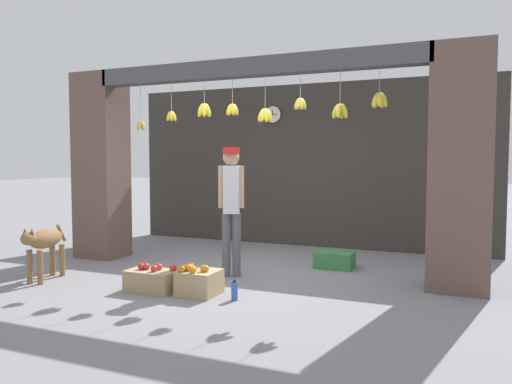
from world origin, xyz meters
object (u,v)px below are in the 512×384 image
Objects in this scene: dog at (44,242)px; shopkeeper at (231,200)px; fruit_crate_apples at (152,280)px; wall_clock at (273,114)px; fruit_crate_oranges at (199,281)px; produce_box_green at (335,260)px; water_bottle at (235,291)px.

shopkeeper is at bearing 107.32° from dog.
wall_clock is (0.11, 3.66, 2.25)m from fruit_crate_apples.
shopkeeper is 1.29m from fruit_crate_oranges.
fruit_crate_apples is at bearing 83.17° from dog.
fruit_crate_oranges is 2.29m from produce_box_green.
dog reaches higher than fruit_crate_apples.
fruit_crate_oranges is at bearing 174.20° from water_bottle.
shopkeeper is 1.47m from fruit_crate_apples.
shopkeeper is 1.46m from water_bottle.
wall_clock is at bearing 97.64° from fruit_crate_oranges.
fruit_crate_apples is at bearing -128.97° from produce_box_green.
produce_box_green is at bearing -155.99° from shopkeeper.
shopkeeper reaches higher than fruit_crate_oranges.
fruit_crate_oranges reaches higher than water_bottle.
fruit_crate_apples is (-0.59, -0.07, -0.02)m from fruit_crate_oranges.
wall_clock is (-1.57, 1.58, 2.27)m from produce_box_green.
fruit_crate_apples is at bearing -91.71° from wall_clock.
shopkeeper is at bearing -137.34° from produce_box_green.
shopkeeper reaches higher than dog.
water_bottle is (0.53, -1.01, -0.92)m from shopkeeper.
fruit_crate_apples is 1.07m from water_bottle.
water_bottle is (0.48, -0.05, -0.05)m from fruit_crate_oranges.
fruit_crate_oranges is (0.05, -0.96, -0.87)m from shopkeeper.
dog is at bearing -176.98° from water_bottle.
fruit_crate_oranges is 1.95× the size of water_bottle.
produce_box_green reaches higher than water_bottle.
dog is 2.68m from water_bottle.
water_bottle is (-0.61, -2.06, -0.01)m from produce_box_green.
shopkeeper is at bearing -80.65° from wall_clock.
fruit_crate_oranges is 0.49m from water_bottle.
shopkeeper is 7.62× the size of water_bottle.
produce_box_green is 2.37× the size of water_bottle.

